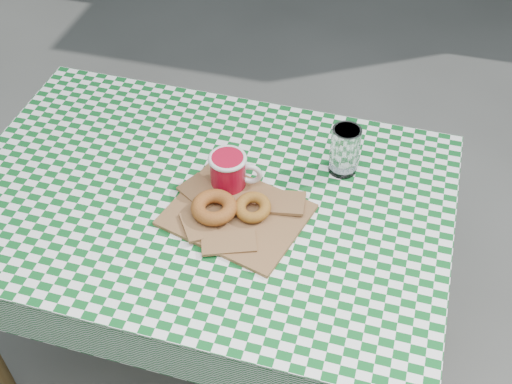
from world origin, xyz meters
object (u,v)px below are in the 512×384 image
table (210,286)px  paper_bag (237,214)px  coffee_mug (228,172)px  drinking_glass (345,150)px

table → paper_bag: size_ratio=3.83×
coffee_mug → drinking_glass: drinking_glass is taller
paper_bag → drinking_glass: (0.22, 0.23, 0.06)m
table → drinking_glass: drinking_glass is taller
drinking_glass → table: bearing=-150.0°
coffee_mug → drinking_glass: bearing=19.6°
table → paper_bag: (0.10, -0.04, 0.39)m
table → coffee_mug: bearing=44.5°
paper_bag → coffee_mug: bearing=117.2°
paper_bag → coffee_mug: (-0.05, 0.09, 0.04)m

